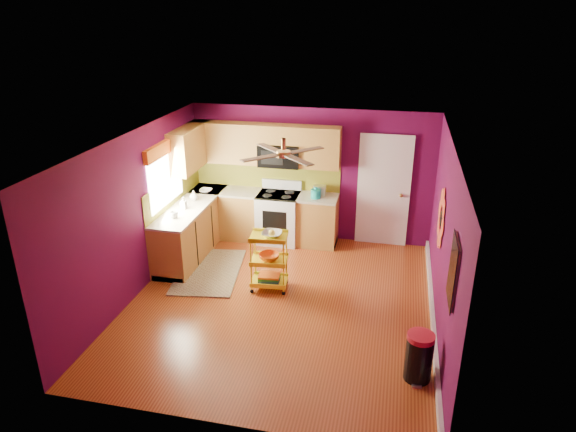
# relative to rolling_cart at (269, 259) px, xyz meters

# --- Properties ---
(ground) EXTENTS (5.00, 5.00, 0.00)m
(ground) POSITION_rel_rolling_cart_xyz_m (0.27, -0.39, -0.52)
(ground) COLOR maroon
(ground) RESTS_ON ground
(room_envelope) EXTENTS (4.54, 5.04, 2.52)m
(room_envelope) POSITION_rel_rolling_cart_xyz_m (0.30, -0.39, 1.11)
(room_envelope) COLOR #53093B
(room_envelope) RESTS_ON ground
(lower_cabinets) EXTENTS (2.81, 2.31, 0.94)m
(lower_cabinets) POSITION_rel_rolling_cart_xyz_m (-1.07, 1.43, -0.09)
(lower_cabinets) COLOR olive
(lower_cabinets) RESTS_ON ground
(electric_range) EXTENTS (0.76, 0.66, 1.13)m
(electric_range) POSITION_rel_rolling_cart_xyz_m (-0.28, 1.78, -0.04)
(electric_range) COLOR white
(electric_range) RESTS_ON ground
(upper_cabinetry) EXTENTS (2.80, 2.30, 1.26)m
(upper_cabinetry) POSITION_rel_rolling_cart_xyz_m (-0.97, 1.78, 1.27)
(upper_cabinetry) COLOR olive
(upper_cabinetry) RESTS_ON ground
(left_window) EXTENTS (0.08, 1.35, 1.08)m
(left_window) POSITION_rel_rolling_cart_xyz_m (-1.94, 0.66, 1.21)
(left_window) COLOR white
(left_window) RESTS_ON ground
(panel_door) EXTENTS (0.95, 0.11, 2.15)m
(panel_door) POSITION_rel_rolling_cart_xyz_m (1.63, 2.08, 0.50)
(panel_door) COLOR white
(panel_door) RESTS_ON ground
(right_wall_art) EXTENTS (0.04, 2.74, 1.04)m
(right_wall_art) POSITION_rel_rolling_cart_xyz_m (2.50, -0.73, 0.92)
(right_wall_art) COLOR black
(right_wall_art) RESTS_ON ground
(ceiling_fan) EXTENTS (1.01, 1.01, 0.26)m
(ceiling_fan) POSITION_rel_rolling_cart_xyz_m (0.27, -0.19, 1.77)
(ceiling_fan) COLOR #BF8C3F
(ceiling_fan) RESTS_ON ground
(shag_rug) EXTENTS (1.23, 1.77, 0.02)m
(shag_rug) POSITION_rel_rolling_cart_xyz_m (-1.14, 0.30, -0.51)
(shag_rug) COLOR #311F10
(shag_rug) RESTS_ON ground
(rolling_cart) EXTENTS (0.60, 0.46, 1.02)m
(rolling_cart) POSITION_rel_rolling_cart_xyz_m (0.00, 0.00, 0.00)
(rolling_cart) COLOR yellow
(rolling_cart) RESTS_ON ground
(trash_can) EXTENTS (0.36, 0.38, 0.63)m
(trash_can) POSITION_rel_rolling_cart_xyz_m (2.26, -1.68, -0.21)
(trash_can) COLOR black
(trash_can) RESTS_ON ground
(teal_kettle) EXTENTS (0.18, 0.18, 0.21)m
(teal_kettle) POSITION_rel_rolling_cart_xyz_m (0.43, 1.73, 0.50)
(teal_kettle) COLOR #15A2A1
(teal_kettle) RESTS_ON lower_cabinets
(toaster) EXTENTS (0.22, 0.15, 0.18)m
(toaster) POSITION_rel_rolling_cart_xyz_m (0.47, 1.91, 0.51)
(toaster) COLOR beige
(toaster) RESTS_ON lower_cabinets
(soap_bottle_a) EXTENTS (0.09, 0.10, 0.21)m
(soap_bottle_a) POSITION_rel_rolling_cart_xyz_m (-1.70, 0.73, 0.52)
(soap_bottle_a) COLOR #EA3F72
(soap_bottle_a) RESTS_ON lower_cabinets
(soap_bottle_b) EXTENTS (0.14, 0.14, 0.18)m
(soap_bottle_b) POSITION_rel_rolling_cart_xyz_m (-1.69, 1.16, 0.51)
(soap_bottle_b) COLOR white
(soap_bottle_b) RESTS_ON lower_cabinets
(counter_dish) EXTENTS (0.23, 0.23, 0.06)m
(counter_dish) POSITION_rel_rolling_cart_xyz_m (-1.63, 1.61, 0.44)
(counter_dish) COLOR white
(counter_dish) RESTS_ON lower_cabinets
(counter_cup) EXTENTS (0.14, 0.14, 0.11)m
(counter_cup) POSITION_rel_rolling_cart_xyz_m (-1.69, 0.31, 0.47)
(counter_cup) COLOR white
(counter_cup) RESTS_ON lower_cabinets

